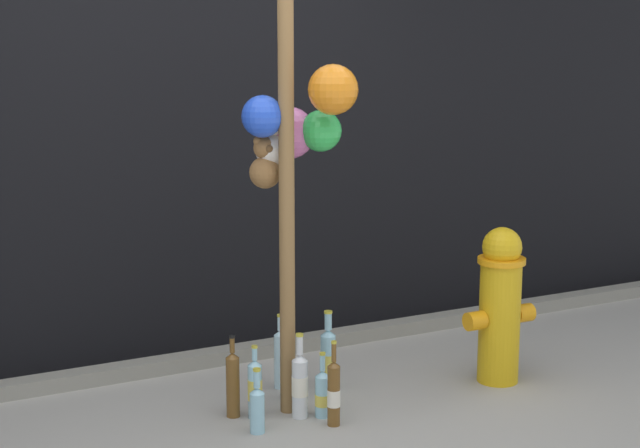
% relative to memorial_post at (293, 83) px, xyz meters
% --- Properties ---
extents(curb_strip, '(8.00, 0.12, 0.08)m').
position_rel_memorial_post_xyz_m(curb_strip, '(-0.25, 0.76, -1.53)').
color(curb_strip, gray).
rests_on(curb_strip, ground_plane).
extents(memorial_post, '(0.53, 0.53, 2.78)m').
position_rel_memorial_post_xyz_m(memorial_post, '(0.00, 0.00, 0.00)').
color(memorial_post, olive).
rests_on(memorial_post, ground_plane).
extents(fire_hydrant, '(0.41, 0.25, 0.82)m').
position_rel_memorial_post_xyz_m(fire_hydrant, '(1.11, -0.17, -1.15)').
color(fire_hydrant, gold).
rests_on(fire_hydrant, ground_plane).
extents(bottle_0, '(0.07, 0.07, 0.32)m').
position_rel_memorial_post_xyz_m(bottle_0, '(0.06, -0.18, -1.45)').
color(bottle_0, '#93CCE0').
rests_on(bottle_0, ground_plane).
extents(bottle_1, '(0.08, 0.08, 0.42)m').
position_rel_memorial_post_xyz_m(bottle_1, '(0.25, 0.12, -1.41)').
color(bottle_1, '#93CCE0').
rests_on(bottle_1, ground_plane).
extents(bottle_2, '(0.08, 0.08, 0.41)m').
position_rel_memorial_post_xyz_m(bottle_2, '(-0.04, -0.14, -1.40)').
color(bottle_2, silver).
rests_on(bottle_2, ground_plane).
extents(bottle_3, '(0.06, 0.06, 0.39)m').
position_rel_memorial_post_xyz_m(bottle_3, '(0.05, 0.26, -1.41)').
color(bottle_3, '#B2DBEA').
rests_on(bottle_3, ground_plane).
extents(bottle_4, '(0.06, 0.06, 0.33)m').
position_rel_memorial_post_xyz_m(bottle_4, '(0.01, 0.11, -1.44)').
color(bottle_4, '#B2DBEA').
rests_on(bottle_4, ground_plane).
extents(bottle_5, '(0.07, 0.07, 0.31)m').
position_rel_memorial_post_xyz_m(bottle_5, '(-0.29, -0.21, -1.45)').
color(bottle_5, '#93CCE0').
rests_on(bottle_5, ground_plane).
extents(bottle_6, '(0.07, 0.07, 0.40)m').
position_rel_memorial_post_xyz_m(bottle_6, '(-0.31, 0.02, -1.40)').
color(bottle_6, brown).
rests_on(bottle_6, ground_plane).
extents(bottle_7, '(0.07, 0.07, 0.36)m').
position_rel_memorial_post_xyz_m(bottle_7, '(-0.23, -0.05, -1.42)').
color(bottle_7, '#93CCE0').
rests_on(bottle_7, ground_plane).
extents(bottle_8, '(0.06, 0.06, 0.41)m').
position_rel_memorial_post_xyz_m(bottle_8, '(0.06, -0.30, -1.41)').
color(bottle_8, brown).
rests_on(bottle_8, ground_plane).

